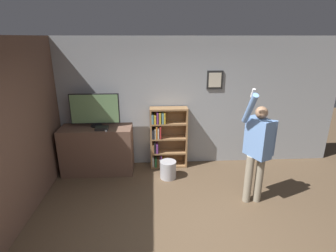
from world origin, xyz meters
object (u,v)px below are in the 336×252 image
(television, at_px, (95,110))
(bookshelf, at_px, (165,137))
(game_console, at_px, (102,128))
(person, at_px, (258,147))
(waste_bin, at_px, (168,170))

(television, height_order, bookshelf, television)
(game_console, distance_m, bookshelf, 1.33)
(person, bearing_deg, bookshelf, -159.24)
(game_console, relative_size, bookshelf, 0.19)
(person, bearing_deg, waste_bin, -146.53)
(television, distance_m, waste_bin, 1.87)
(bookshelf, height_order, waste_bin, bookshelf)
(game_console, height_order, bookshelf, bookshelf)
(bookshelf, distance_m, person, 2.02)
(television, bearing_deg, person, -24.69)
(bookshelf, relative_size, waste_bin, 3.68)
(television, distance_m, person, 3.11)
(television, xyz_separation_m, person, (2.81, -1.29, -0.30))
(bookshelf, bearing_deg, game_console, -166.39)
(game_console, xyz_separation_m, bookshelf, (1.25, 0.30, -0.33))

